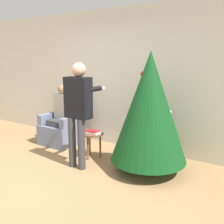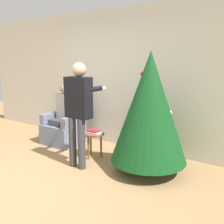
% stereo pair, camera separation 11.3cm
% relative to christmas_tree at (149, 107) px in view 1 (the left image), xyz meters
% --- Properties ---
extents(ground_plane, '(14.00, 14.00, 0.00)m').
position_rel_christmas_tree_xyz_m(ground_plane, '(-1.19, -1.36, -1.03)').
color(ground_plane, '#99754C').
extents(wall_back, '(8.00, 0.06, 2.70)m').
position_rel_christmas_tree_xyz_m(wall_back, '(-1.19, 0.87, 0.32)').
color(wall_back, beige).
rests_on(wall_back, ground_plane).
extents(christmas_tree, '(1.18, 1.18, 1.87)m').
position_rel_christmas_tree_xyz_m(christmas_tree, '(0.00, 0.00, 0.00)').
color(christmas_tree, brown).
rests_on(christmas_tree, ground_plane).
extents(armchair, '(0.73, 0.66, 1.03)m').
position_rel_christmas_tree_xyz_m(armchair, '(-2.10, 0.28, -0.68)').
color(armchair, slate).
rests_on(armchair, ground_plane).
extents(person_seated, '(0.36, 0.46, 1.23)m').
position_rel_christmas_tree_xyz_m(person_seated, '(-2.10, 0.25, -0.36)').
color(person_seated, '#38383D').
rests_on(person_seated, ground_plane).
extents(person_standing, '(0.45, 0.57, 1.69)m').
position_rel_christmas_tree_xyz_m(person_standing, '(-1.01, -0.46, -0.01)').
color(person_standing, '#38383D').
rests_on(person_standing, ground_plane).
extents(side_stool, '(0.40, 0.40, 0.46)m').
position_rel_christmas_tree_xyz_m(side_stool, '(-1.09, -0.02, -0.65)').
color(side_stool, brown).
rests_on(side_stool, ground_plane).
extents(laptop, '(0.33, 0.21, 0.02)m').
position_rel_christmas_tree_xyz_m(laptop, '(-1.09, -0.02, -0.56)').
color(laptop, silver).
rests_on(laptop, side_stool).
extents(book, '(0.22, 0.15, 0.02)m').
position_rel_christmas_tree_xyz_m(book, '(-1.09, -0.02, -0.54)').
color(book, '#B21E23').
rests_on(book, laptop).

